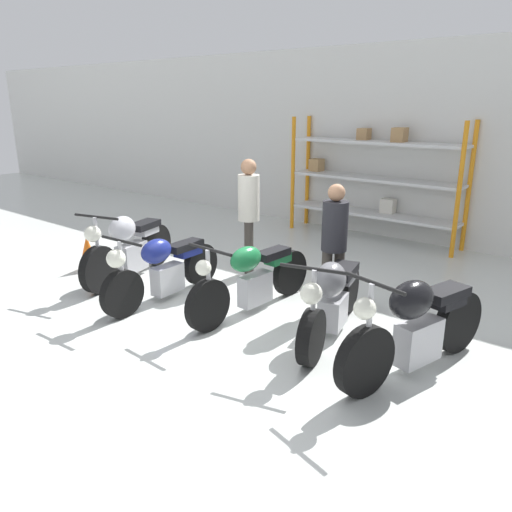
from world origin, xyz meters
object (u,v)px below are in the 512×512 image
(motorcycle_grey, at_px, (332,298))
(traffic_cone, at_px, (88,253))
(motorcycle_silver, at_px, (128,246))
(motorcycle_green, at_px, (252,278))
(shelving_rack, at_px, (373,176))
(person_browsing, at_px, (334,238))
(person_near_rack, at_px, (249,208))
(motorcycle_black, at_px, (416,326))
(motorcycle_blue, at_px, (163,268))

(motorcycle_grey, distance_m, traffic_cone, 4.23)
(motorcycle_silver, height_order, motorcycle_grey, motorcycle_silver)
(motorcycle_green, bearing_deg, shelving_rack, -170.47)
(shelving_rack, distance_m, person_browsing, 3.72)
(person_browsing, bearing_deg, motorcycle_green, 72.48)
(person_near_rack, bearing_deg, shelving_rack, -134.61)
(person_browsing, height_order, person_near_rack, person_near_rack)
(motorcycle_green, relative_size, motorcycle_grey, 1.07)
(motorcycle_green, height_order, motorcycle_black, motorcycle_black)
(motorcycle_blue, relative_size, traffic_cone, 3.72)
(shelving_rack, distance_m, motorcycle_black, 5.17)
(person_near_rack, height_order, traffic_cone, person_near_rack)
(motorcycle_blue, xyz_separation_m, motorcycle_grey, (2.30, 0.48, 0.00))
(person_browsing, height_order, traffic_cone, person_browsing)
(shelving_rack, bearing_deg, person_browsing, -70.69)
(motorcycle_green, distance_m, motorcycle_black, 2.18)
(motorcycle_silver, xyz_separation_m, traffic_cone, (-0.83, -0.17, -0.22))
(person_browsing, bearing_deg, person_near_rack, 16.74)
(traffic_cone, bearing_deg, person_near_rack, 33.50)
(shelving_rack, height_order, motorcycle_black, shelving_rack)
(motorcycle_blue, xyz_separation_m, person_near_rack, (0.23, 1.52, 0.59))
(person_near_rack, bearing_deg, motorcycle_blue, 44.92)
(motorcycle_silver, distance_m, motorcycle_black, 4.42)
(shelving_rack, distance_m, motorcycle_silver, 4.79)
(person_browsing, relative_size, traffic_cone, 2.94)
(traffic_cone, bearing_deg, person_browsing, 15.52)
(person_browsing, xyz_separation_m, traffic_cone, (-3.82, -1.06, -0.67))
(shelving_rack, height_order, motorcycle_green, shelving_rack)
(motorcycle_green, xyz_separation_m, motorcycle_black, (2.18, -0.16, 0.04))
(motorcycle_green, xyz_separation_m, person_browsing, (0.74, 0.71, 0.50))
(person_browsing, distance_m, traffic_cone, 4.02)
(motorcycle_silver, relative_size, person_browsing, 1.24)
(shelving_rack, height_order, motorcycle_blue, shelving_rack)
(shelving_rack, bearing_deg, motorcycle_black, -58.63)
(person_browsing, bearing_deg, traffic_cone, 44.27)
(motorcycle_black, distance_m, person_browsing, 1.74)
(motorcycle_black, relative_size, traffic_cone, 3.76)
(motorcycle_green, xyz_separation_m, traffic_cone, (-3.07, -0.35, -0.18))
(shelving_rack, xyz_separation_m, motorcycle_silver, (-1.76, -4.39, -0.72))
(person_browsing, bearing_deg, motorcycle_black, 177.67)
(shelving_rack, height_order, motorcycle_silver, shelving_rack)
(motorcycle_blue, height_order, motorcycle_black, motorcycle_black)
(motorcycle_grey, bearing_deg, shelving_rack, -173.27)
(shelving_rack, bearing_deg, motorcycle_silver, -111.83)
(motorcycle_black, xyz_separation_m, person_browsing, (-1.44, 0.87, 0.45))
(motorcycle_blue, bearing_deg, traffic_cone, -95.94)
(motorcycle_blue, height_order, person_browsing, person_browsing)
(traffic_cone, bearing_deg, shelving_rack, 60.44)
(motorcycle_green, relative_size, person_near_rack, 1.23)
(motorcycle_green, xyz_separation_m, motorcycle_grey, (1.13, 0.03, 0.01))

